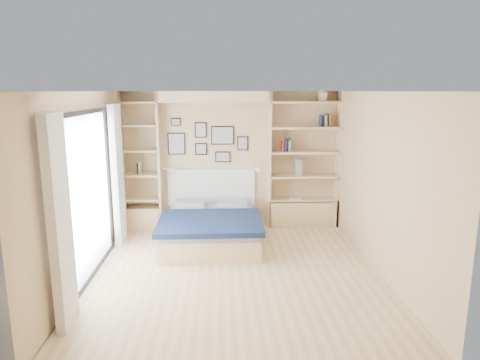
{
  "coord_description": "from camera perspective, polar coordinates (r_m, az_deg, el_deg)",
  "views": [
    {
      "loc": [
        -0.2,
        -5.65,
        2.51
      ],
      "look_at": [
        0.11,
        0.9,
        1.13
      ],
      "focal_mm": 32.0,
      "sensor_mm": 36.0,
      "label": 1
    }
  ],
  "objects": [
    {
      "name": "bed",
      "position": [
        7.22,
        -3.93,
        -6.28
      ],
      "size": [
        1.63,
        2.04,
        1.07
      ],
      "color": "#DABD82",
      "rests_on": "ground"
    },
    {
      "name": "reading_lamps",
      "position": [
        7.78,
        -3.39,
        1.39
      ],
      "size": [
        1.92,
        0.12,
        0.15
      ],
      "color": "silver",
      "rests_on": "ground"
    },
    {
      "name": "photo_gallery",
      "position": [
        7.93,
        -4.52,
        5.25
      ],
      "size": [
        1.48,
        0.02,
        0.82
      ],
      "color": "black",
      "rests_on": "ground"
    },
    {
      "name": "shelf_decor",
      "position": [
        7.86,
        6.64,
        5.75
      ],
      "size": [
        3.5,
        0.23,
        2.03
      ],
      "color": "#A51E1E",
      "rests_on": "ground"
    },
    {
      "name": "deck_chair",
      "position": [
        7.66,
        -21.74,
        -4.8
      ],
      "size": [
        0.62,
        0.93,
        0.89
      ],
      "rotation": [
        0.0,
        0.0,
        -0.11
      ],
      "color": "tan",
      "rests_on": "ground"
    },
    {
      "name": "ground",
      "position": [
        6.18,
        -0.61,
        -12.09
      ],
      "size": [
        4.5,
        4.5,
        0.0
      ],
      "primitive_type": "plane",
      "color": "#DAB97D",
      "rests_on": "ground"
    },
    {
      "name": "room_shell",
      "position": [
        7.31,
        -4.1,
        0.52
      ],
      "size": [
        4.5,
        4.5,
        4.5
      ],
      "color": "tan",
      "rests_on": "ground"
    }
  ]
}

